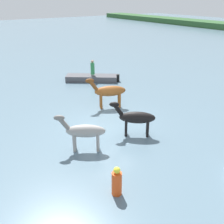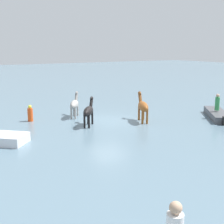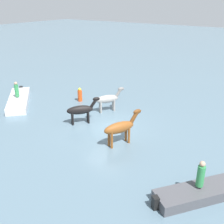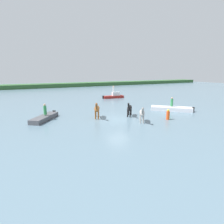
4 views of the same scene
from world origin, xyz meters
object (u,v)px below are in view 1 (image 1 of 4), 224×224
at_px(horse_dark_mare, 84,131).
at_px(person_boatman_standing, 93,68).
at_px(horse_rear_stallion, 109,91).
at_px(boat_motor_center, 92,79).
at_px(horse_mid_herd, 136,118).
at_px(buoy_channel_marker, 117,182).

bearing_deg(horse_dark_mare, person_boatman_standing, -88.69).
distance_m(horse_rear_stallion, boat_motor_center, 5.70).
relative_size(horse_mid_herd, person_boatman_standing, 1.67).
height_order(horse_rear_stallion, person_boatman_standing, horse_rear_stallion).
relative_size(horse_dark_mare, person_boatman_standing, 1.73).
bearing_deg(horse_dark_mare, horse_rear_stallion, -102.50).
height_order(boat_motor_center, person_boatman_standing, person_boatman_standing).
distance_m(horse_rear_stallion, horse_mid_herd, 3.80).
distance_m(horse_mid_herd, boat_motor_center, 9.45).
bearing_deg(person_boatman_standing, buoy_channel_marker, -26.91).
xyz_separation_m(horse_rear_stallion, person_boatman_standing, (-5.20, 1.91, 0.06)).
relative_size(horse_rear_stallion, horse_mid_herd, 1.21).
distance_m(horse_rear_stallion, horse_dark_mare, 5.01).
xyz_separation_m(horse_dark_mare, horse_mid_herd, (0.24, 2.74, 0.01)).
xyz_separation_m(horse_rear_stallion, buoy_channel_marker, (6.59, -4.07, -0.55)).
height_order(horse_rear_stallion, boat_motor_center, horse_rear_stallion).
distance_m(horse_dark_mare, boat_motor_center, 10.38).
height_order(horse_dark_mare, horse_mid_herd, horse_mid_herd).
distance_m(boat_motor_center, buoy_channel_marker, 13.31).
xyz_separation_m(horse_mid_herd, boat_motor_center, (-9.00, 2.78, -0.81)).
bearing_deg(buoy_channel_marker, boat_motor_center, 153.38).
relative_size(horse_rear_stallion, person_boatman_standing, 2.03).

